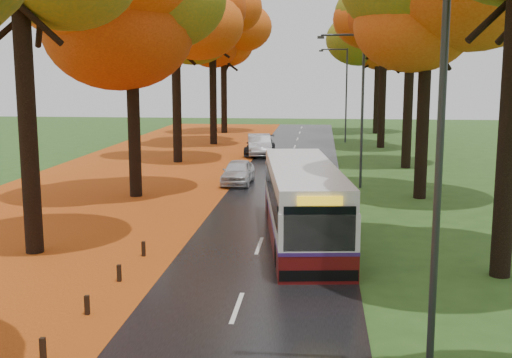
% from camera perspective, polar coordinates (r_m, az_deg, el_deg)
% --- Properties ---
extents(road, '(6.50, 90.00, 0.04)m').
position_cam_1_polar(road, '(29.35, 1.60, -2.34)').
color(road, black).
rests_on(road, ground).
extents(centre_line, '(0.12, 90.00, 0.01)m').
position_cam_1_polar(centre_line, '(29.35, 1.60, -2.30)').
color(centre_line, silver).
rests_on(centre_line, road).
extents(leaf_verge, '(12.00, 90.00, 0.02)m').
position_cam_1_polar(leaf_verge, '(31.31, -15.07, -1.94)').
color(leaf_verge, maroon).
rests_on(leaf_verge, ground).
extents(leaf_drift, '(0.90, 90.00, 0.01)m').
position_cam_1_polar(leaf_drift, '(29.72, -4.28, -2.17)').
color(leaf_drift, '#C85614').
rests_on(leaf_drift, road).
extents(streetlamp_near, '(2.45, 0.18, 8.00)m').
position_cam_1_polar(streetlamp_near, '(11.88, 14.82, 2.68)').
color(streetlamp_near, '#333538').
rests_on(streetlamp_near, ground).
extents(streetlamp_mid, '(2.45, 0.18, 8.00)m').
position_cam_1_polar(streetlamp_mid, '(33.73, 9.03, 7.13)').
color(streetlamp_mid, '#333538').
rests_on(streetlamp_mid, ground).
extents(streetlamp_far, '(2.45, 0.18, 8.00)m').
position_cam_1_polar(streetlamp_far, '(55.70, 7.78, 8.07)').
color(streetlamp_far, '#333538').
rests_on(streetlamp_far, ground).
extents(bus, '(3.58, 10.48, 2.70)m').
position_cam_1_polar(bus, '(23.22, 4.17, -1.94)').
color(bus, '#540D0D').
rests_on(bus, road).
extents(car_white, '(1.62, 3.85, 1.30)m').
position_cam_1_polar(car_white, '(34.73, -1.61, 0.64)').
color(car_white, silver).
rests_on(car_white, road).
extents(car_silver, '(2.24, 4.81, 1.53)m').
position_cam_1_polar(car_silver, '(46.48, 0.28, 3.05)').
color(car_silver, '#96989D').
rests_on(car_silver, road).
extents(car_dark, '(2.05, 4.63, 1.32)m').
position_cam_1_polar(car_dark, '(46.77, 0.35, 2.96)').
color(car_dark, black).
rests_on(car_dark, road).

